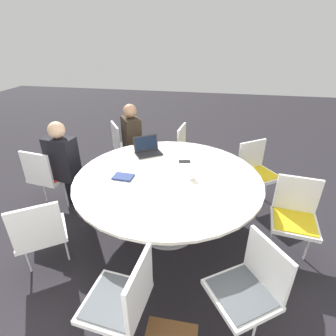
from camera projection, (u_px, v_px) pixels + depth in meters
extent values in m
plane|color=black|center=(168.00, 229.00, 3.18)|extent=(16.00, 16.00, 0.00)
cylinder|color=#B7B7BC|center=(168.00, 229.00, 3.17)|extent=(0.70, 0.70, 0.02)
cylinder|color=#B7B7BC|center=(168.00, 205.00, 3.01)|extent=(0.17, 0.17, 0.69)
cylinder|color=silver|center=(168.00, 177.00, 2.84)|extent=(2.01, 2.01, 0.03)
cube|color=silver|center=(129.00, 148.00, 4.29)|extent=(0.59, 0.60, 0.04)
cube|color=#4C5156|center=(128.00, 146.00, 4.28)|extent=(0.52, 0.53, 0.01)
cube|color=silver|center=(116.00, 137.00, 4.12)|extent=(0.26, 0.36, 0.40)
cylinder|color=silver|center=(127.00, 156.00, 4.54)|extent=(0.02, 0.02, 0.42)
cylinder|color=silver|center=(133.00, 165.00, 4.25)|extent=(0.02, 0.02, 0.42)
cube|color=silver|center=(51.00, 176.00, 3.44)|extent=(0.50, 0.48, 0.04)
cube|color=red|center=(51.00, 175.00, 3.43)|extent=(0.44, 0.42, 0.01)
cube|color=silver|center=(36.00, 168.00, 3.18)|extent=(0.42, 0.09, 0.40)
cylinder|color=silver|center=(44.00, 189.00, 3.60)|extent=(0.02, 0.02, 0.42)
cylinder|color=silver|center=(66.00, 193.00, 3.50)|extent=(0.02, 0.02, 0.42)
cube|color=silver|center=(42.00, 233.00, 2.49)|extent=(0.60, 0.60, 0.04)
cube|color=#4C5156|center=(41.00, 230.00, 2.48)|extent=(0.53, 0.52, 0.01)
cube|color=silver|center=(36.00, 227.00, 2.23)|extent=(0.36, 0.26, 0.40)
cylinder|color=silver|center=(27.00, 256.00, 2.53)|extent=(0.02, 0.02, 0.42)
cylinder|color=silver|center=(66.00, 245.00, 2.66)|extent=(0.02, 0.02, 0.42)
cube|color=silver|center=(115.00, 302.00, 1.85)|extent=(0.46, 0.48, 0.04)
cube|color=#4C5156|center=(115.00, 300.00, 1.84)|extent=(0.41, 0.42, 0.01)
cube|color=silver|center=(139.00, 288.00, 1.70)|extent=(0.07, 0.42, 0.40)
cylinder|color=silver|center=(128.00, 301.00, 2.11)|extent=(0.02, 0.02, 0.42)
cube|color=silver|center=(241.00, 295.00, 1.90)|extent=(0.59, 0.60, 0.04)
cube|color=#4C5156|center=(241.00, 292.00, 1.89)|extent=(0.52, 0.53, 0.01)
cube|color=silver|center=(267.00, 265.00, 1.87)|extent=(0.26, 0.36, 0.40)
cylinder|color=silver|center=(224.00, 295.00, 2.15)|extent=(0.02, 0.02, 0.42)
cube|color=silver|center=(294.00, 223.00, 2.61)|extent=(0.49, 0.47, 0.04)
cube|color=gold|center=(295.00, 221.00, 2.60)|extent=(0.43, 0.42, 0.01)
cube|color=silver|center=(297.00, 194.00, 2.67)|extent=(0.42, 0.09, 0.40)
cylinder|color=silver|center=(308.00, 244.00, 2.67)|extent=(0.02, 0.02, 0.42)
cylinder|color=silver|center=(271.00, 237.00, 2.76)|extent=(0.02, 0.02, 0.42)
cube|color=silver|center=(259.00, 176.00, 3.46)|extent=(0.60, 0.60, 0.04)
cube|color=gold|center=(259.00, 174.00, 3.45)|extent=(0.53, 0.53, 0.01)
cube|color=silver|center=(251.00, 155.00, 3.52)|extent=(0.36, 0.27, 0.40)
cylinder|color=silver|center=(266.00, 187.00, 3.63)|extent=(0.02, 0.02, 0.42)
cylinder|color=silver|center=(246.00, 193.00, 3.50)|extent=(0.02, 0.02, 0.42)
cube|color=silver|center=(193.00, 153.00, 4.09)|extent=(0.47, 0.49, 0.04)
cube|color=gold|center=(193.00, 152.00, 4.08)|extent=(0.41, 0.43, 0.01)
cube|color=silver|center=(181.00, 139.00, 4.04)|extent=(0.08, 0.42, 0.40)
cylinder|color=silver|center=(195.00, 161.00, 4.35)|extent=(0.02, 0.02, 0.42)
cylinder|color=silver|center=(190.00, 171.00, 4.05)|extent=(0.02, 0.02, 0.42)
cylinder|color=#2D2319|center=(138.00, 162.00, 4.30)|extent=(0.10, 0.10, 0.46)
cylinder|color=#2D2319|center=(141.00, 166.00, 4.16)|extent=(0.10, 0.10, 0.46)
cube|color=#2D2319|center=(132.00, 135.00, 3.96)|extent=(0.38, 0.42, 0.55)
sphere|color=#A87A5B|center=(130.00, 111.00, 3.78)|extent=(0.20, 0.20, 0.20)
cylinder|color=black|center=(69.00, 188.00, 3.58)|extent=(0.10, 0.10, 0.46)
cylinder|color=black|center=(80.00, 190.00, 3.53)|extent=(0.10, 0.10, 0.46)
cube|color=black|center=(62.00, 159.00, 3.24)|extent=(0.39, 0.27, 0.55)
sphere|color=tan|center=(56.00, 130.00, 3.06)|extent=(0.20, 0.20, 0.20)
cube|color=#232326|center=(149.00, 154.00, 3.33)|extent=(0.38, 0.35, 0.02)
cube|color=#232326|center=(146.00, 143.00, 3.36)|extent=(0.29, 0.22, 0.20)
cube|color=black|center=(146.00, 143.00, 3.35)|extent=(0.26, 0.19, 0.17)
cube|color=navy|center=(123.00, 177.00, 2.80)|extent=(0.22, 0.16, 0.02)
cylinder|color=white|center=(191.00, 175.00, 2.77)|extent=(0.08, 0.08, 0.09)
cube|color=black|center=(185.00, 161.00, 3.14)|extent=(0.15, 0.10, 0.01)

